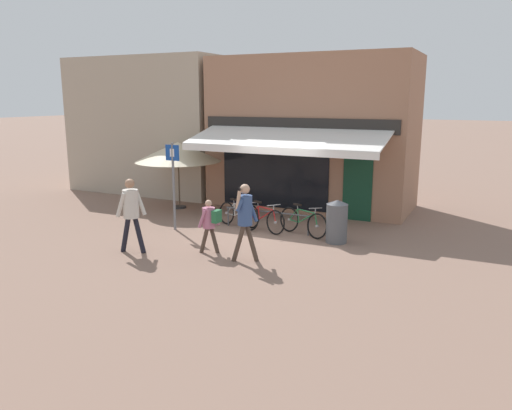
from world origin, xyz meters
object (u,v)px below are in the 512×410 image
at_px(pedestrian_adult, 245,214).
at_px(bicycle_silver, 238,215).
at_px(bicycle_green, 303,222).
at_px(pedestrian_second_adult, 131,208).
at_px(pedestrian_child, 210,220).
at_px(bicycle_red, 263,218).
at_px(cafe_parasol, 178,152).
at_px(litter_bin, 337,221).
at_px(parking_sign, 173,177).

bearing_deg(pedestrian_adult, bicycle_silver, -65.57).
height_order(bicycle_green, pedestrian_second_adult, pedestrian_second_adult).
relative_size(bicycle_green, pedestrian_child, 1.24).
height_order(bicycle_green, pedestrian_adult, pedestrian_adult).
distance_m(bicycle_red, pedestrian_child, 2.45).
bearing_deg(pedestrian_adult, pedestrian_second_adult, 5.55).
distance_m(bicycle_silver, pedestrian_second_adult, 3.58).
bearing_deg(cafe_parasol, bicycle_silver, -24.67).
bearing_deg(pedestrian_second_adult, bicycle_silver, -101.11).
height_order(bicycle_silver, pedestrian_child, pedestrian_child).
bearing_deg(bicycle_silver, litter_bin, 14.89).
bearing_deg(bicycle_silver, bicycle_red, 12.43).
relative_size(bicycle_silver, litter_bin, 1.46).
height_order(bicycle_red, parking_sign, parking_sign).
distance_m(bicycle_green, litter_bin, 1.11).
bearing_deg(pedestrian_child, pedestrian_adult, 170.86).
xyz_separation_m(bicycle_silver, pedestrian_adult, (1.62, -2.70, 0.77)).
bearing_deg(parking_sign, pedestrian_child, -35.00).
height_order(bicycle_green, parking_sign, parking_sign).
height_order(bicycle_silver, pedestrian_adult, pedestrian_adult).
bearing_deg(bicycle_red, cafe_parasol, 178.87).
height_order(pedestrian_child, cafe_parasol, cafe_parasol).
bearing_deg(pedestrian_second_adult, litter_bin, -136.16).
bearing_deg(cafe_parasol, bicycle_red, -21.22).
xyz_separation_m(bicycle_silver, litter_bin, (3.06, -0.29, 0.21)).
relative_size(parking_sign, cafe_parasol, 0.86).
relative_size(pedestrian_second_adult, parking_sign, 0.74).
xyz_separation_m(bicycle_green, pedestrian_adult, (-0.38, -2.71, 0.76)).
distance_m(pedestrian_child, litter_bin, 3.35).
bearing_deg(parking_sign, bicycle_green, 17.00).
xyz_separation_m(pedestrian_adult, litter_bin, (1.44, 2.41, -0.56)).
bearing_deg(litter_bin, pedestrian_second_adult, -144.53).
bearing_deg(pedestrian_adult, litter_bin, -127.39).
bearing_deg(pedestrian_adult, bicycle_green, -104.65).
bearing_deg(bicycle_green, litter_bin, 5.38).
height_order(litter_bin, parking_sign, parking_sign).
xyz_separation_m(bicycle_red, pedestrian_second_adult, (-2.02, -3.18, 0.74)).
distance_m(pedestrian_adult, parking_sign, 3.55).
height_order(bicycle_red, pedestrian_second_adult, pedestrian_second_adult).
height_order(pedestrian_adult, litter_bin, pedestrian_adult).
xyz_separation_m(bicycle_silver, pedestrian_child, (0.57, -2.50, 0.46)).
bearing_deg(bicycle_red, pedestrian_child, -76.78).
bearing_deg(pedestrian_adult, cafe_parasol, -47.91).
bearing_deg(pedestrian_second_adult, pedestrian_adult, -159.50).
height_order(pedestrian_second_adult, parking_sign, parking_sign).
relative_size(pedestrian_adult, parking_sign, 0.73).
distance_m(pedestrian_child, cafe_parasol, 5.42).
bearing_deg(bicycle_green, pedestrian_second_adult, -112.54).
bearing_deg(pedestrian_second_adult, cafe_parasol, -59.97).
height_order(pedestrian_adult, cafe_parasol, cafe_parasol).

